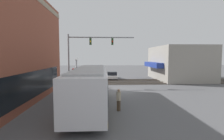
{
  "coord_description": "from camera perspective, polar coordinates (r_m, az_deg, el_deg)",
  "views": [
    {
      "loc": [
        -19.58,
        1.74,
        4.0
      ],
      "look_at": [
        2.63,
        0.61,
        2.29
      ],
      "focal_mm": 28.0,
      "sensor_mm": 36.0,
      "label": 1
    }
  ],
  "objects": [
    {
      "name": "ground_plane",
      "position": [
        20.06,
        2.14,
        -7.09
      ],
      "size": [
        120.0,
        120.0,
        0.0
      ],
      "primitive_type": "plane",
      "color": "#565659"
    },
    {
      "name": "parked_car_grey",
      "position": [
        40.02,
        -4.41,
        -0.41
      ],
      "size": [
        4.67,
        1.82,
        1.38
      ],
      "color": "slate",
      "rests_on": "ground"
    },
    {
      "name": "pedestrian_at_crossing",
      "position": [
        23.87,
        -11.07,
        -3.13
      ],
      "size": [
        0.34,
        0.34,
        1.76
      ],
      "color": "#2D3351",
      "rests_on": "ground"
    },
    {
      "name": "shop_building",
      "position": [
        32.63,
        20.76,
        2.13
      ],
      "size": [
        11.15,
        8.98,
        5.73
      ],
      "color": "gray",
      "rests_on": "ground"
    },
    {
      "name": "city_bus",
      "position": [
        14.1,
        -7.21,
        -4.99
      ],
      "size": [
        11.45,
        2.59,
        3.09
      ],
      "color": "silver",
      "rests_on": "ground"
    },
    {
      "name": "rail_track_near",
      "position": [
        25.95,
        0.97,
        -4.4
      ],
      "size": [
        2.6,
        60.0,
        0.15
      ],
      "color": "#332D28",
      "rests_on": "ground"
    },
    {
      "name": "crossing_signal",
      "position": [
        23.64,
        -11.5,
        0.19
      ],
      "size": [
        1.41,
        1.18,
        3.81
      ],
      "color": "gray",
      "rests_on": "ground"
    },
    {
      "name": "traffic_signal_gantry",
      "position": [
        23.55,
        -7.93,
        7.1
      ],
      "size": [
        0.42,
        8.8,
        6.95
      ],
      "color": "gray",
      "rests_on": "ground"
    },
    {
      "name": "parked_car_white",
      "position": [
        31.19,
        -0.06,
        -1.77
      ],
      "size": [
        4.75,
        1.82,
        1.36
      ],
      "color": "silver",
      "rests_on": "ground"
    },
    {
      "name": "rail_track_far",
      "position": [
        29.11,
        0.55,
        -3.43
      ],
      "size": [
        2.6,
        60.0,
        0.15
      ],
      "color": "#332D28",
      "rests_on": "ground"
    },
    {
      "name": "pedestrian_near_bus",
      "position": [
        13.04,
        2.2,
        -9.64
      ],
      "size": [
        0.34,
        0.34,
        1.65
      ],
      "color": "#473828",
      "rests_on": "ground"
    }
  ]
}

